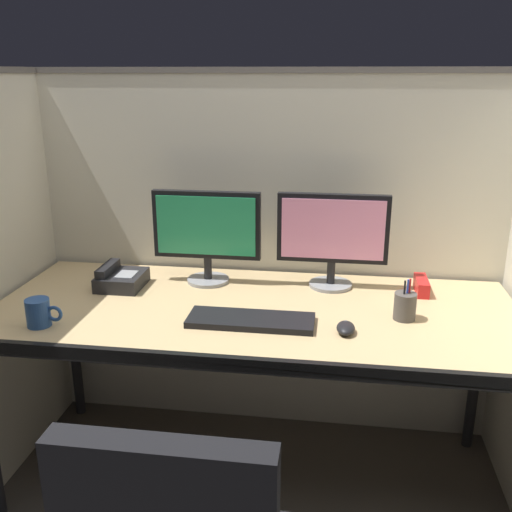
{
  "coord_description": "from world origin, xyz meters",
  "views": [
    {
      "loc": [
        0.28,
        -1.6,
        1.56
      ],
      "look_at": [
        0.0,
        0.35,
        0.92
      ],
      "focal_mm": 40.19,
      "sensor_mm": 36.0,
      "label": 1
    }
  ],
  "objects": [
    {
      "name": "coffee_mug",
      "position": [
        -0.69,
        0.04,
        0.79
      ],
      "size": [
        0.13,
        0.08,
        0.09
      ],
      "color": "#264C8C",
      "rests_on": "desk"
    },
    {
      "name": "monitor_right",
      "position": [
        0.27,
        0.55,
        0.96
      ],
      "size": [
        0.43,
        0.17,
        0.37
      ],
      "color": "gray",
      "rests_on": "desk"
    },
    {
      "name": "red_stapler",
      "position": [
        0.62,
        0.54,
        0.77
      ],
      "size": [
        0.04,
        0.15,
        0.06
      ],
      "primitive_type": "cube",
      "color": "red",
      "rests_on": "desk"
    },
    {
      "name": "desk_phone",
      "position": [
        -0.56,
        0.43,
        0.77
      ],
      "size": [
        0.17,
        0.19,
        0.09
      ],
      "color": "black",
      "rests_on": "desk"
    },
    {
      "name": "cubicle_partition_rear",
      "position": [
        0.0,
        0.74,
        0.79
      ],
      "size": [
        2.21,
        0.06,
        1.57
      ],
      "color": "beige",
      "rests_on": "ground"
    },
    {
      "name": "pen_cup",
      "position": [
        0.53,
        0.27,
        0.79
      ],
      "size": [
        0.08,
        0.08,
        0.15
      ],
      "color": "#4C4742",
      "rests_on": "desk"
    },
    {
      "name": "desk",
      "position": [
        0.0,
        0.29,
        0.69
      ],
      "size": [
        1.9,
        0.8,
        0.74
      ],
      "color": "tan",
      "rests_on": "ground"
    },
    {
      "name": "monitor_left",
      "position": [
        -0.22,
        0.54,
        0.96
      ],
      "size": [
        0.43,
        0.17,
        0.37
      ],
      "color": "gray",
      "rests_on": "desk"
    },
    {
      "name": "computer_mouse",
      "position": [
        0.33,
        0.13,
        0.76
      ],
      "size": [
        0.06,
        0.1,
        0.04
      ],
      "color": "black",
      "rests_on": "desk"
    },
    {
      "name": "keyboard_main",
      "position": [
        0.01,
        0.16,
        0.75
      ],
      "size": [
        0.43,
        0.15,
        0.02
      ],
      "primitive_type": "cube",
      "color": "black",
      "rests_on": "desk"
    }
  ]
}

